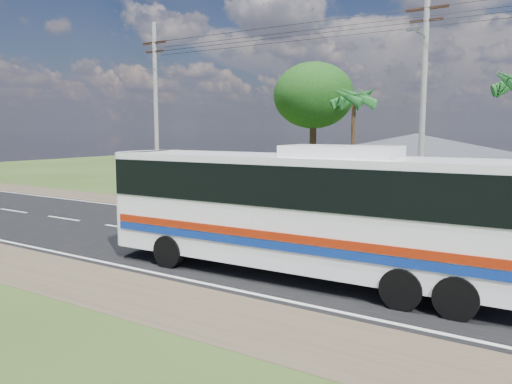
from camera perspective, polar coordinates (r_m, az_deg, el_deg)
ground at (r=18.97m, az=3.97°, el=-7.01°), size 120.00×120.00×0.00m
road at (r=18.97m, az=3.97°, el=-6.99°), size 120.00×16.00×0.03m
house at (r=30.23m, az=17.68°, el=3.05°), size 12.40×10.00×5.00m
utility_poles at (r=23.47m, az=17.74°, el=9.59°), size 32.80×2.22×11.00m
palm_far at (r=34.66m, az=11.14°, el=10.42°), size 2.80×2.80×7.70m
tree_behind_house at (r=38.14m, az=6.59°, el=10.86°), size 6.00×6.00×9.61m
coach_bus at (r=15.52m, az=5.76°, el=-1.25°), size 13.53×3.32×4.17m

